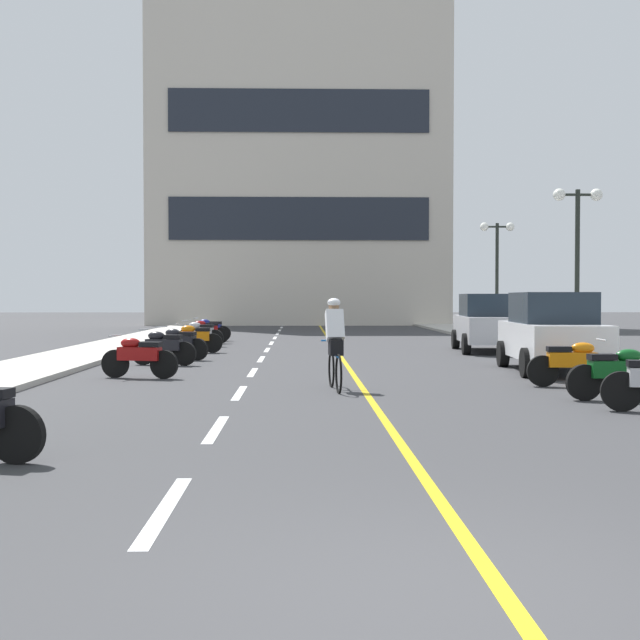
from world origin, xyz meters
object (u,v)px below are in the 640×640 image
Objects in this scene: motorcycle_2 at (617,372)px; motorcycle_7 at (194,338)px; parked_car_near at (552,332)px; cyclist_rider at (335,342)px; motorcycle_9 at (205,331)px; street_lamp_mid at (577,231)px; motorcycle_6 at (179,343)px; motorcycle_3 at (573,362)px; motorcycle_8 at (200,333)px; motorcycle_5 at (163,347)px; parked_car_mid at (488,323)px; motorcycle_10 at (209,329)px; street_lamp_far at (497,252)px; motorcycle_4 at (139,356)px.

motorcycle_7 is (-8.50, 11.83, 0.00)m from motorcycle_2.
parked_car_near is 2.43× the size of cyclist_rider.
parked_car_near is at bearing -51.65° from motorcycle_9.
parked_car_near reaches higher than motorcycle_2.
motorcycle_6 is (-11.44, -1.46, -3.17)m from street_lamp_mid.
motorcycle_8 is at bearing 123.63° from motorcycle_3.
parked_car_mid is at bearing 28.15° from motorcycle_5.
motorcycle_9 is 1.95m from motorcycle_10.
parked_car_mid is (0.16, 7.05, 0.00)m from parked_car_near.
motorcycle_5 is (-9.34, -5.00, -0.44)m from parked_car_mid.
motorcycle_10 is at bearing 117.59° from motorcycle_3.
parked_car_near is at bearing -99.19° from street_lamp_far.
street_lamp_mid is 12.91m from motorcycle_8.
street_lamp_far is at bearing 49.52° from motorcycle_5.
street_lamp_far is at bearing 38.36° from motorcycle_7.
street_lamp_far is 1.10× the size of parked_car_mid.
street_lamp_far is at bearing 80.81° from parked_car_near.
motorcycle_10 is 0.96× the size of cyclist_rider.
motorcycle_5 is at bearing -130.48° from street_lamp_far.
motorcycle_9 is at bearing 92.94° from motorcycle_7.
cyclist_rider is (3.90, -10.20, 0.41)m from motorcycle_7.
motorcycle_10 is (-0.15, 11.61, 0.00)m from motorcycle_5.
motorcycle_3 is 1.00× the size of motorcycle_9.
motorcycle_6 is (-8.50, 6.95, 0.00)m from motorcycle_3.
motorcycle_9 is (-8.70, 14.83, 0.00)m from motorcycle_3.
parked_car_mid is 12.25m from motorcycle_2.
motorcycle_6 is (0.08, 5.08, 0.00)m from motorcycle_4.
parked_car_mid is 10.61m from motorcycle_5.
parked_car_mid is at bearing 88.70° from parked_car_near.
motorcycle_5 is at bearing -164.35° from street_lamp_mid.
parked_car_near is 7.05m from parked_car_mid.
motorcycle_8 is at bearing 91.71° from motorcycle_6.
motorcycle_10 is (-0.27, 9.83, 0.00)m from motorcycle_6.
motorcycle_6 is 0.92× the size of cyclist_rider.
motorcycle_6 and motorcycle_10 have the same top height.
motorcycle_2 is 19.02m from motorcycle_9.
parked_car_mid reaches higher than motorcycle_10.
street_lamp_far is 20.93m from motorcycle_4.
parked_car_near is 2.56× the size of motorcycle_4.
parked_car_near is 2.53× the size of motorcycle_3.
street_lamp_mid is 10.52m from street_lamp_far.
motorcycle_8 is at bearing 94.10° from motorcycle_7.
street_lamp_far is 12.49m from motorcycle_10.
parked_car_mid is 2.57× the size of motorcycle_5.
motorcycle_6 is 0.96× the size of motorcycle_9.
parked_car_mid is 11.83m from cyclist_rider.
motorcycle_7 is (0.05, 2.83, 0.00)m from motorcycle_6.
motorcycle_5 is (-0.04, 3.31, 0.00)m from motorcycle_4.
parked_car_mid is 2.54× the size of motorcycle_7.
motorcycle_10 is at bearing 144.44° from street_lamp_mid.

